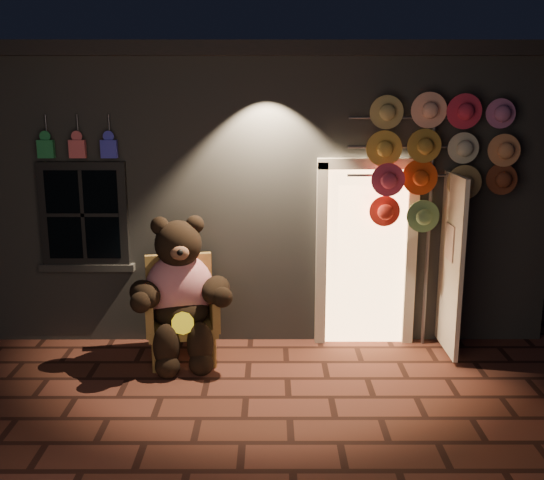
{
  "coord_description": "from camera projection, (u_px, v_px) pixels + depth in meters",
  "views": [
    {
      "loc": [
        0.24,
        -5.71,
        2.9
      ],
      "look_at": [
        0.26,
        1.0,
        1.35
      ],
      "focal_mm": 42.0,
      "sensor_mm": 36.0,
      "label": 1
    }
  ],
  "objects": [
    {
      "name": "shop_building",
      "position": [
        255.0,
        171.0,
        9.71
      ],
      "size": [
        7.3,
        5.95,
        3.51
      ],
      "color": "slate",
      "rests_on": "ground"
    },
    {
      "name": "ground",
      "position": [
        246.0,
        397.0,
        6.22
      ],
      "size": [
        60.0,
        60.0,
        0.0
      ],
      "primitive_type": "plane",
      "color": "brown",
      "rests_on": "ground"
    },
    {
      "name": "hat_rack",
      "position": [
        437.0,
        159.0,
        6.97
      ],
      "size": [
        1.85,
        0.22,
        2.88
      ],
      "color": "#59595E",
      "rests_on": "ground"
    },
    {
      "name": "teddy_bear",
      "position": [
        180.0,
        292.0,
        6.89
      ],
      "size": [
        1.17,
        1.01,
        1.64
      ],
      "rotation": [
        0.0,
        0.0,
        0.2
      ],
      "color": "red",
      "rests_on": "ground"
    },
    {
      "name": "wicker_armchair",
      "position": [
        181.0,
        308.0,
        7.08
      ],
      "size": [
        0.89,
        0.84,
        1.13
      ],
      "rotation": [
        0.0,
        0.0,
        0.2
      ],
      "color": "olive",
      "rests_on": "ground"
    }
  ]
}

